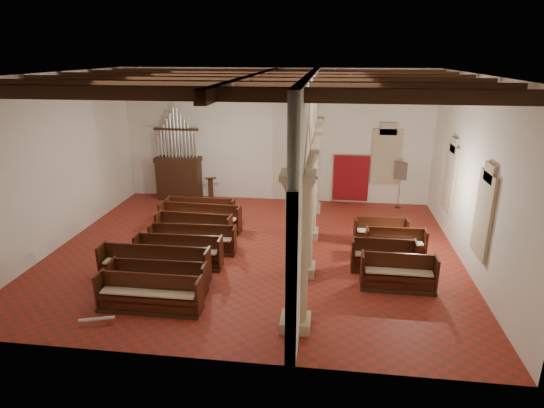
{
  "coord_description": "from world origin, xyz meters",
  "views": [
    {
      "loc": [
        2.48,
        -14.42,
        6.66
      ],
      "look_at": [
        0.56,
        0.5,
        1.6
      ],
      "focal_mm": 30.0,
      "sensor_mm": 36.0,
      "label": 1
    }
  ],
  "objects": [
    {
      "name": "hymnal_box_b",
      "position": [
        -1.71,
        -1.83,
        0.25
      ],
      "size": [
        0.37,
        0.34,
        0.3
      ],
      "primitive_type": "cube",
      "rotation": [
        0.0,
        0.0,
        -0.35
      ],
      "color": "navy",
      "rests_on": "floor"
    },
    {
      "name": "hymnal_box_a",
      "position": [
        -1.13,
        -4.17,
        0.24
      ],
      "size": [
        0.35,
        0.32,
        0.28
      ],
      "primitive_type": "cube",
      "rotation": [
        0.0,
        0.0,
        -0.36
      ],
      "color": "#171591",
      "rests_on": "floor"
    },
    {
      "name": "nave_pew_7",
      "position": [
        -2.63,
        2.47,
        0.34
      ],
      "size": [
        2.78,
        0.72,
        1.02
      ],
      "rotation": [
        0.0,
        0.0,
        0.01
      ],
      "color": "#361C11",
      "rests_on": "floor"
    },
    {
      "name": "nave_pew_4",
      "position": [
        -2.1,
        -0.36,
        0.32
      ],
      "size": [
        3.02,
        0.76,
        0.98
      ],
      "rotation": [
        0.0,
        0.0,
        0.03
      ],
      "color": "#361C11",
      "rests_on": "floor"
    },
    {
      "name": "processional_banner",
      "position": [
        5.63,
        5.45,
        0.78
      ],
      "size": [
        0.49,
        0.62,
        2.25
      ],
      "rotation": [
        0.0,
        0.0,
        -0.38
      ],
      "color": "#361C11",
      "rests_on": "floor"
    },
    {
      "name": "nave_pew_2",
      "position": [
        -2.64,
        -2.54,
        0.36
      ],
      "size": [
        3.38,
        0.74,
        1.1
      ],
      "rotation": [
        0.0,
        0.0,
        0.0
      ],
      "color": "#361C11",
      "rests_on": "floor"
    },
    {
      "name": "nave_pew_0",
      "position": [
        -2.17,
        -4.15,
        0.33
      ],
      "size": [
        2.85,
        0.68,
        1.01
      ],
      "rotation": [
        0.0,
        0.0,
        -0.0
      ],
      "color": "#361C11",
      "rests_on": "floor"
    },
    {
      "name": "window_right_a",
      "position": [
        6.98,
        -1.5,
        2.2
      ],
      "size": [
        0.03,
        1.0,
        2.2
      ],
      "primitive_type": "cube",
      "color": "#2E684A",
      "rests_on": "wall_right"
    },
    {
      "name": "wall_back",
      "position": [
        0.0,
        6.0,
        3.0
      ],
      "size": [
        14.0,
        0.02,
        6.0
      ],
      "primitive_type": "cube",
      "color": "white",
      "rests_on": "floor"
    },
    {
      "name": "ceiling_beams",
      "position": [
        0.0,
        0.0,
        5.82
      ],
      "size": [
        13.8,
        11.8,
        0.3
      ],
      "primitive_type": null,
      "color": "#361C11",
      "rests_on": "wall_back"
    },
    {
      "name": "window_right_b",
      "position": [
        6.98,
        2.5,
        2.2
      ],
      "size": [
        0.03,
        1.0,
        2.2
      ],
      "primitive_type": "cube",
      "color": "#2E684A",
      "rests_on": "wall_right"
    },
    {
      "name": "nave_pew_1",
      "position": [
        -2.26,
        -3.24,
        0.32
      ],
      "size": [
        2.81,
        0.69,
        0.97
      ],
      "rotation": [
        0.0,
        0.0,
        0.02
      ],
      "color": "#361C11",
      "rests_on": "floor"
    },
    {
      "name": "wall_left",
      "position": [
        -7.0,
        0.0,
        3.0
      ],
      "size": [
        0.02,
        12.0,
        6.0
      ],
      "primitive_type": "cube",
      "color": "white",
      "rests_on": "floor"
    },
    {
      "name": "wall_front",
      "position": [
        0.0,
        -6.0,
        3.0
      ],
      "size": [
        14.0,
        0.02,
        6.0
      ],
      "primitive_type": "cube",
      "color": "white",
      "rests_on": "floor"
    },
    {
      "name": "aisle_pew_2",
      "position": [
        4.83,
        0.15,
        0.34
      ],
      "size": [
        2.01,
        0.71,
        1.0
      ],
      "rotation": [
        0.0,
        0.0,
        0.02
      ],
      "color": "#361C11",
      "rests_on": "floor"
    },
    {
      "name": "floor",
      "position": [
        0.0,
        0.0,
        0.0
      ],
      "size": [
        14.0,
        14.0,
        0.0
      ],
      "primitive_type": "plane",
      "color": "maroon",
      "rests_on": "ground"
    },
    {
      "name": "lectern",
      "position": [
        -2.89,
        5.09,
        0.53
      ],
      "size": [
        0.61,
        0.64,
        1.28
      ],
      "rotation": [
        0.0,
        0.0,
        0.29
      ],
      "color": "#362411",
      "rests_on": "floor"
    },
    {
      "name": "aisle_pew_3",
      "position": [
        4.42,
        1.18,
        0.33
      ],
      "size": [
        1.93,
        0.77,
        0.98
      ],
      "rotation": [
        0.0,
        0.0,
        0.06
      ],
      "color": "#361C11",
      "rests_on": "floor"
    },
    {
      "name": "ceiling",
      "position": [
        0.0,
        0.0,
        6.0
      ],
      "size": [
        14.0,
        14.0,
        0.0
      ],
      "primitive_type": "plane",
      "rotation": [
        3.14,
        0.0,
        0.0
      ],
      "color": "#332011",
      "rests_on": "wall_back"
    },
    {
      "name": "hymnal_box_c",
      "position": [
        -1.31,
        -0.38,
        0.27
      ],
      "size": [
        0.41,
        0.37,
        0.35
      ],
      "primitive_type": "cube",
      "rotation": [
        0.0,
        0.0,
        0.3
      ],
      "color": "navy",
      "rests_on": "floor"
    },
    {
      "name": "nave_pew_5",
      "position": [
        -2.29,
        0.41,
        0.37
      ],
      "size": [
        2.79,
        0.85,
        1.1
      ],
      "rotation": [
        0.0,
        0.0,
        -0.04
      ],
      "color": "#361C11",
      "rests_on": "floor"
    },
    {
      "name": "nave_pew_6",
      "position": [
        -2.41,
        1.62,
        0.35
      ],
      "size": [
        3.22,
        0.85,
        1.06
      ],
      "rotation": [
        0.0,
        0.0,
        -0.05
      ],
      "color": "#361C11",
      "rests_on": "floor"
    },
    {
      "name": "aisle_pew_1",
      "position": [
        4.31,
        -0.96,
        0.35
      ],
      "size": [
        2.02,
        0.71,
        1.03
      ],
      "rotation": [
        0.0,
        0.0,
        -0.01
      ],
      "color": "#361C11",
      "rests_on": "floor"
    },
    {
      "name": "aisle_pew_0",
      "position": [
        4.62,
        -2.1,
        0.36
      ],
      "size": [
        2.18,
        0.74,
        1.06
      ],
      "rotation": [
        0.0,
        0.0,
        -0.01
      ],
      "color": "#361C11",
      "rests_on": "floor"
    },
    {
      "name": "dossal_curtain",
      "position": [
        3.5,
        5.92,
        1.17
      ],
      "size": [
        1.8,
        0.07,
        2.17
      ],
      "color": "maroon",
      "rests_on": "floor"
    },
    {
      "name": "tube_heater_a",
      "position": [
        -3.26,
        -5.01,
        0.16
      ],
      "size": [
        0.87,
        0.36,
        0.09
      ],
      "primitive_type": "cylinder",
      "rotation": [
        0.0,
        1.57,
        0.31
      ],
      "color": "silver",
      "rests_on": "floor"
    },
    {
      "name": "arcade",
      "position": [
        1.8,
        0.0,
        3.56
      ],
      "size": [
        0.9,
        11.9,
        6.0
      ],
      "color": "tan",
      "rests_on": "floor"
    },
    {
      "name": "nave_pew_3",
      "position": [
        -2.23,
        -1.5,
        0.35
      ],
      "size": [
        2.83,
        0.77,
        1.05
      ],
      "rotation": [
        0.0,
        0.0,
        0.03
      ],
      "color": "#361C11",
      "rests_on": "floor"
    },
    {
      "name": "pipe_organ",
      "position": [
        -4.5,
        5.5,
        1.37
      ],
      "size": [
        2.1,
        0.85,
        4.4
      ],
      "color": "#361C11",
      "rests_on": "floor"
    },
    {
      "name": "wall_right",
      "position": [
        7.0,
        0.0,
        3.0
      ],
      "size": [
        0.02,
        12.0,
        6.0
      ],
      "primitive_type": "cube",
      "color": "white",
      "rests_on": "floor"
    },
    {
      "name": "tube_heater_b",
      "position": [
        -2.51,
        -3.86,
        0.16
      ],
      "size": [
        1.1,
        0.36,
        0.11
      ],
      "primitive_type": "cylinder",
      "rotation": [
        0.0,
        1.57,
        0.23
      ],
      "color": "white",
      "rests_on": "floor"
    },
    {
      "name": "window_back",
      "position": [
        5.0,
        5.98,
        2.2
      ],
      "size": [
        1.0,
        0.03,
        2.2
      ],
      "primitive_type": "cube",
      "color": "#2E684A",
      "rests_on": "wall_back"
    }
  ]
}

